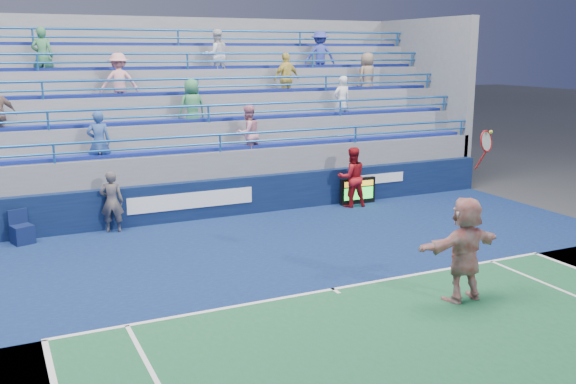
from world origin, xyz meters
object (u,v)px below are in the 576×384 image
tennis_player (465,249)px  ball_girl (352,177)px  serve_speed_board (358,191)px  line_judge (112,202)px  judge_chair (22,233)px

tennis_player → ball_girl: tennis_player is taller
tennis_player → serve_speed_board: bearing=73.3°
tennis_player → line_judge: size_ratio=1.98×
serve_speed_board → line_judge: bearing=180.0°
judge_chair → line_judge: size_ratio=0.51×
judge_chair → tennis_player: bearing=-45.4°
serve_speed_board → judge_chair: judge_chair is taller
line_judge → ball_girl: 7.15m
line_judge → ball_girl: ball_girl is taller
line_judge → ball_girl: (7.14, -0.23, 0.10)m
judge_chair → ball_girl: bearing=-0.8°
ball_girl → line_judge: bearing=5.2°
tennis_player → ball_girl: size_ratio=1.77×
serve_speed_board → ball_girl: ball_girl is taller
judge_chair → line_judge: bearing=2.6°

